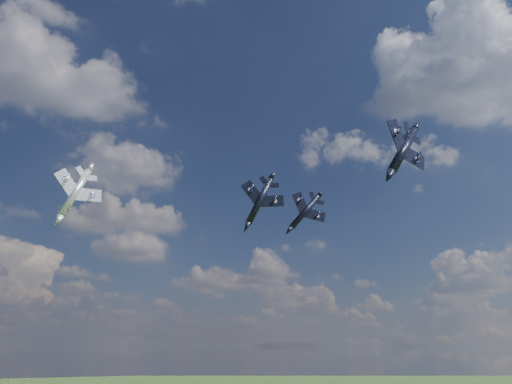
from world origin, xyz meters
name	(u,v)px	position (x,y,z in m)	size (l,w,h in m)	color
jet_lead_navy	(260,201)	(2.22, 7.93, 81.84)	(9.17, 12.78, 2.64)	black
jet_right_navy	(403,150)	(14.37, -17.64, 84.33)	(10.33, 14.40, 2.98)	black
jet_high_navy	(305,212)	(20.52, 23.43, 85.48)	(9.93, 13.84, 2.86)	black
jet_left_silver	(75,193)	(-29.07, 23.22, 83.75)	(10.40, 14.51, 3.00)	#A8ACB3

